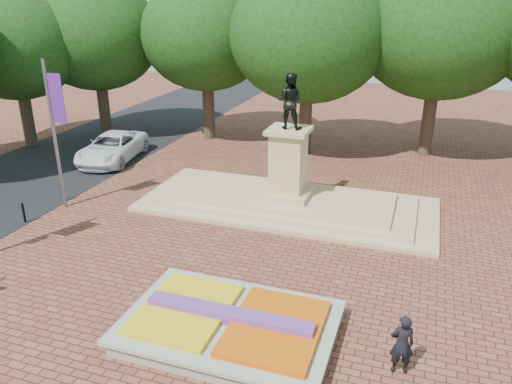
{
  "coord_description": "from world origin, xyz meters",
  "views": [
    {
      "loc": [
        5.81,
        -13.47,
        9.72
      ],
      "look_at": [
        -0.26,
        4.14,
        2.2
      ],
      "focal_mm": 35.0,
      "sensor_mm": 36.0,
      "label": 1
    }
  ],
  "objects": [
    {
      "name": "ground",
      "position": [
        0.0,
        0.0,
        0.0
      ],
      "size": [
        90.0,
        90.0,
        0.0
      ],
      "primitive_type": "plane",
      "color": "brown",
      "rests_on": "ground"
    },
    {
      "name": "flower_bed",
      "position": [
        1.03,
        -2.0,
        0.38
      ],
      "size": [
        6.3,
        4.3,
        0.91
      ],
      "color": "gray",
      "rests_on": "ground"
    },
    {
      "name": "monument",
      "position": [
        0.0,
        8.0,
        0.88
      ],
      "size": [
        14.0,
        6.0,
        6.4
      ],
      "color": "tan",
      "rests_on": "ground"
    },
    {
      "name": "tree_row_back",
      "position": [
        2.33,
        18.0,
        6.67
      ],
      "size": [
        44.8,
        8.8,
        10.43
      ],
      "color": "#372A1E",
      "rests_on": "ground"
    },
    {
      "name": "van",
      "position": [
        -12.11,
        11.4,
        0.82
      ],
      "size": [
        3.62,
        6.27,
        1.64
      ],
      "primitive_type": "imported",
      "rotation": [
        0.0,
        0.0,
        0.16
      ],
      "color": "white",
      "rests_on": "ground"
    },
    {
      "name": "pedestrian",
      "position": [
        5.97,
        -1.89,
        0.91
      ],
      "size": [
        0.75,
        0.59,
        1.81
      ],
      "primitive_type": "imported",
      "rotation": [
        0.0,
        0.0,
        3.41
      ],
      "color": "black",
      "rests_on": "ground"
    }
  ]
}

